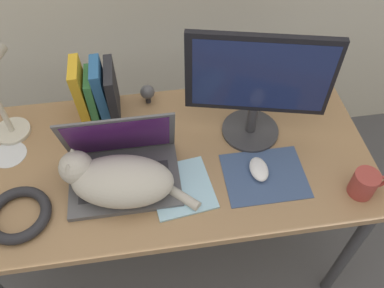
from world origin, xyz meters
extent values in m
cube|color=#93704C|center=(0.00, 0.34, 0.70)|extent=(1.38, 0.67, 0.03)
cylinder|color=#38383D|center=(0.64, 0.05, 0.34)|extent=(0.04, 0.04, 0.69)
cylinder|color=#38383D|center=(-0.64, 0.62, 0.34)|extent=(0.04, 0.04, 0.69)
cylinder|color=#38383D|center=(0.64, 0.62, 0.34)|extent=(0.04, 0.04, 0.69)
cube|color=#4C4C51|center=(-0.17, 0.26, 0.73)|extent=(0.36, 0.25, 0.02)
cube|color=#28282D|center=(-0.17, 0.25, 0.74)|extent=(0.30, 0.13, 0.00)
cube|color=#4C4C51|center=(-0.17, 0.34, 0.86)|extent=(0.36, 0.09, 0.24)
cube|color=#421956|center=(-0.17, 0.34, 0.85)|extent=(0.33, 0.08, 0.21)
ellipsoid|color=#B2ADA3|center=(-0.17, 0.21, 0.78)|extent=(0.35, 0.24, 0.13)
sphere|color=#B2ADA3|center=(-0.31, 0.27, 0.81)|extent=(0.11, 0.11, 0.11)
cone|color=#B2ADA3|center=(-0.31, 0.30, 0.85)|extent=(0.04, 0.04, 0.03)
cone|color=#B2ADA3|center=(-0.32, 0.24, 0.85)|extent=(0.04, 0.04, 0.03)
cylinder|color=#B2ADA3|center=(0.01, 0.16, 0.74)|extent=(0.12, 0.12, 0.03)
cylinder|color=#333338|center=(0.30, 0.41, 0.72)|extent=(0.21, 0.21, 0.01)
cylinder|color=#333338|center=(0.30, 0.41, 0.78)|extent=(0.04, 0.04, 0.11)
cube|color=black|center=(0.30, 0.41, 0.99)|extent=(0.46, 0.13, 0.30)
cube|color=navy|center=(0.30, 0.40, 0.99)|extent=(0.42, 0.10, 0.26)
cube|color=#384C75|center=(0.30, 0.21, 0.72)|extent=(0.27, 0.22, 0.00)
ellipsoid|color=silver|center=(0.28, 0.23, 0.74)|extent=(0.06, 0.10, 0.03)
cube|color=gold|center=(-0.30, 0.58, 0.84)|extent=(0.04, 0.14, 0.24)
cube|color=#387A42|center=(-0.26, 0.58, 0.81)|extent=(0.03, 0.13, 0.19)
cube|color=#285B93|center=(-0.22, 0.58, 0.83)|extent=(0.05, 0.13, 0.23)
cube|color=#232328|center=(-0.19, 0.58, 0.82)|extent=(0.03, 0.17, 0.21)
cylinder|color=beige|center=(-0.57, 0.54, 0.72)|extent=(0.13, 0.13, 0.01)
torus|color=#232328|center=(-0.50, 0.17, 0.74)|extent=(0.20, 0.20, 0.03)
cube|color=#99C6E0|center=(0.02, 0.20, 0.72)|extent=(0.22, 0.23, 0.01)
cylinder|color=#232328|center=(-0.06, 0.62, 0.73)|extent=(0.02, 0.02, 0.02)
sphere|color=#4C4C51|center=(-0.06, 0.62, 0.77)|extent=(0.06, 0.06, 0.06)
cylinder|color=#993833|center=(0.59, 0.11, 0.76)|extent=(0.08, 0.08, 0.09)
torus|color=#993833|center=(0.64, 0.11, 0.76)|extent=(0.06, 0.01, 0.06)
cylinder|color=silver|center=(-0.56, 0.43, 0.72)|extent=(0.12, 0.12, 0.00)
camera|label=1|loc=(-0.06, -0.53, 1.84)|focal=38.00mm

